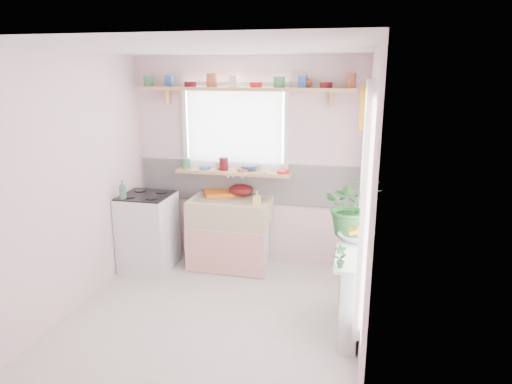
# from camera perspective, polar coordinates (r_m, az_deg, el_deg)

# --- Properties ---
(room) EXTENTS (3.20, 3.20, 3.20)m
(room) POSITION_cam_1_polar(r_m,az_deg,el_deg) (4.69, 4.67, 3.16)
(room) COLOR silver
(room) RESTS_ON ground
(sink_unit) EXTENTS (0.95, 0.65, 1.11)m
(sink_unit) POSITION_cam_1_polar(r_m,az_deg,el_deg) (5.52, -3.26, -5.12)
(sink_unit) COLOR white
(sink_unit) RESTS_ON ground
(cooker) EXTENTS (0.58, 0.58, 0.93)m
(cooker) POSITION_cam_1_polar(r_m,az_deg,el_deg) (5.63, -13.33, -4.81)
(cooker) COLOR white
(cooker) RESTS_ON ground
(radiator_ledge) EXTENTS (0.22, 0.95, 0.78)m
(radiator_ledge) POSITION_cam_1_polar(r_m,az_deg,el_deg) (4.34, 11.63, -11.77)
(radiator_ledge) COLOR white
(radiator_ledge) RESTS_ON ground
(windowsill) EXTENTS (1.40, 0.22, 0.04)m
(windowsill) POSITION_cam_1_polar(r_m,az_deg,el_deg) (5.49, -2.83, 2.49)
(windowsill) COLOR tan
(windowsill) RESTS_ON room
(pine_shelf) EXTENTS (2.52, 0.24, 0.04)m
(pine_shelf) POSITION_cam_1_polar(r_m,az_deg,el_deg) (5.32, -1.41, 12.75)
(pine_shelf) COLOR tan
(pine_shelf) RESTS_ON room
(shelf_crockery) EXTENTS (2.47, 0.11, 0.12)m
(shelf_crockery) POSITION_cam_1_polar(r_m,az_deg,el_deg) (5.32, -1.66, 13.56)
(shelf_crockery) COLOR #3F7F4C
(shelf_crockery) RESTS_ON pine_shelf
(sill_crockery) EXTENTS (1.35, 0.11, 0.12)m
(sill_crockery) POSITION_cam_1_polar(r_m,az_deg,el_deg) (5.49, -3.34, 3.27)
(sill_crockery) COLOR #3F7F4C
(sill_crockery) RESTS_ON windowsill
(dish_tray) EXTENTS (0.55, 0.49, 0.04)m
(dish_tray) POSITION_cam_1_polar(r_m,az_deg,el_deg) (5.61, -4.10, -0.07)
(dish_tray) COLOR orange
(dish_tray) RESTS_ON sink_unit
(colander) EXTENTS (0.39, 0.39, 0.14)m
(colander) POSITION_cam_1_polar(r_m,az_deg,el_deg) (5.54, -1.90, 0.26)
(colander) COLOR #520E11
(colander) RESTS_ON sink_unit
(jade_plant) EXTENTS (0.60, 0.55, 0.59)m
(jade_plant) POSITION_cam_1_polar(r_m,az_deg,el_deg) (4.46, 11.83, -1.71)
(jade_plant) COLOR #27622A
(jade_plant) RESTS_ON radiator_ledge
(fruit_bowl) EXTENTS (0.40, 0.40, 0.08)m
(fruit_bowl) POSITION_cam_1_polar(r_m,az_deg,el_deg) (4.40, 12.43, -5.47)
(fruit_bowl) COLOR silver
(fruit_bowl) RESTS_ON radiator_ledge
(herb_pot) EXTENTS (0.12, 0.10, 0.20)m
(herb_pot) POSITION_cam_1_polar(r_m,az_deg,el_deg) (3.77, 10.50, -7.89)
(herb_pot) COLOR #2A6B2A
(herb_pot) RESTS_ON radiator_ledge
(soap_bottle_sink) EXTENTS (0.08, 0.08, 0.17)m
(soap_bottle_sink) POSITION_cam_1_polar(r_m,az_deg,el_deg) (5.10, 0.11, -0.85)
(soap_bottle_sink) COLOR #EFE66A
(soap_bottle_sink) RESTS_ON sink_unit
(sill_cup) EXTENTS (0.14, 0.14, 0.09)m
(sill_cup) POSITION_cam_1_polar(r_m,az_deg,el_deg) (5.59, -4.60, 3.35)
(sill_cup) COLOR beige
(sill_cup) RESTS_ON windowsill
(sill_bowl) EXTENTS (0.23, 0.23, 0.06)m
(sill_bowl) POSITION_cam_1_polar(r_m,az_deg,el_deg) (5.49, -0.87, 3.05)
(sill_bowl) COLOR #3257A4
(sill_bowl) RESTS_ON windowsill
(shelf_vase) EXTENTS (0.17, 0.17, 0.13)m
(shelf_vase) POSITION_cam_1_polar(r_m,az_deg,el_deg) (5.25, 6.37, 13.59)
(shelf_vase) COLOR brown
(shelf_vase) RESTS_ON pine_shelf
(cooker_bottle) EXTENTS (0.11, 0.11, 0.21)m
(cooker_bottle) POSITION_cam_1_polar(r_m,az_deg,el_deg) (5.36, -16.36, 0.26)
(cooker_bottle) COLOR #3D7A4F
(cooker_bottle) RESTS_ON cooker
(fruit) EXTENTS (0.20, 0.14, 0.10)m
(fruit) POSITION_cam_1_polar(r_m,az_deg,el_deg) (4.39, 12.55, -4.69)
(fruit) COLOR orange
(fruit) RESTS_ON fruit_bowl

